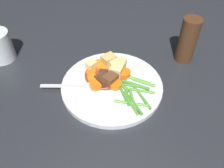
{
  "coord_description": "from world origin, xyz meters",
  "views": [
    {
      "loc": [
        -0.3,
        0.31,
        0.45
      ],
      "look_at": [
        0.0,
        0.0,
        0.01
      ],
      "focal_mm": 37.15,
      "sensor_mm": 36.0,
      "label": 1
    }
  ],
  "objects": [
    {
      "name": "meat_chunk_4",
      "position": [
        0.03,
        0.01,
        0.02
      ],
      "size": [
        0.03,
        0.02,
        0.02
      ],
      "primitive_type": "cube",
      "rotation": [
        0.0,
        0.0,
        1.46
      ],
      "color": "#56331E",
      "rests_on": "dinner_plate"
    },
    {
      "name": "stew_sauce",
      "position": [
        0.04,
        -0.01,
        0.01
      ],
      "size": [
        0.12,
        0.12,
        0.0
      ],
      "primitive_type": "cylinder",
      "color": "#93381E",
      "rests_on": "dinner_plate"
    },
    {
      "name": "meat_chunk_3",
      "position": [
        0.06,
        -0.06,
        0.02
      ],
      "size": [
        0.03,
        0.03,
        0.02
      ],
      "primitive_type": "cube",
      "rotation": [
        0.0,
        0.0,
        5.47
      ],
      "color": "#4C2B19",
      "rests_on": "dinner_plate"
    },
    {
      "name": "potato_chunk_1",
      "position": [
        0.06,
        -0.05,
        0.03
      ],
      "size": [
        0.04,
        0.04,
        0.03
      ],
      "primitive_type": "cube",
      "rotation": [
        0.0,
        0.0,
        4.56
      ],
      "color": "#DBBC6B",
      "rests_on": "dinner_plate"
    },
    {
      "name": "carrot_slice_6",
      "position": [
        0.06,
        -0.02,
        0.02
      ],
      "size": [
        0.04,
        0.04,
        0.01
      ],
      "primitive_type": "cylinder",
      "rotation": [
        0.0,
        0.0,
        5.77
      ],
      "color": "orange",
      "rests_on": "dinner_plate"
    },
    {
      "name": "green_bean_12",
      "position": [
        -0.1,
        -0.01,
        0.02
      ],
      "size": [
        0.05,
        0.03,
        0.01
      ],
      "primitive_type": "cylinder",
      "rotation": [
        0.0,
        1.57,
        2.78
      ],
      "color": "#599E38",
      "rests_on": "dinner_plate"
    },
    {
      "name": "potato_chunk_4",
      "position": [
        0.02,
        -0.04,
        0.03
      ],
      "size": [
        0.05,
        0.05,
        0.03
      ],
      "primitive_type": "cube",
      "rotation": [
        0.0,
        0.0,
        3.57
      ],
      "color": "#EAD68C",
      "rests_on": "dinner_plate"
    },
    {
      "name": "fork",
      "position": [
        0.06,
        0.07,
        0.02
      ],
      "size": [
        0.14,
        0.13,
        0.0
      ],
      "color": "silver",
      "rests_on": "dinner_plate"
    },
    {
      "name": "potato_chunk_2",
      "position": [
        0.04,
        -0.05,
        0.03
      ],
      "size": [
        0.03,
        0.03,
        0.03
      ],
      "primitive_type": "cube",
      "rotation": [
        0.0,
        0.0,
        1.12
      ],
      "color": "#E5CC7A",
      "rests_on": "dinner_plate"
    },
    {
      "name": "green_bean_3",
      "position": [
        -0.06,
        -0.06,
        0.02
      ],
      "size": [
        0.06,
        0.03,
        0.01
      ],
      "primitive_type": "cylinder",
      "rotation": [
        0.0,
        1.57,
        3.48
      ],
      "color": "#66AD42",
      "rests_on": "dinner_plate"
    },
    {
      "name": "green_bean_10",
      "position": [
        -0.02,
        -0.01,
        0.02
      ],
      "size": [
        0.07,
        0.02,
        0.01
      ],
      "primitive_type": "cylinder",
      "rotation": [
        0.0,
        1.57,
        2.91
      ],
      "color": "#599E38",
      "rests_on": "dinner_plate"
    },
    {
      "name": "meat_chunk_2",
      "position": [
        0.04,
        -0.01,
        0.02
      ],
      "size": [
        0.03,
        0.03,
        0.02
      ],
      "primitive_type": "cube",
      "rotation": [
        0.0,
        0.0,
        3.76
      ],
      "color": "#4C2B19",
      "rests_on": "dinner_plate"
    },
    {
      "name": "green_bean_0",
      "position": [
        -0.07,
        -0.03,
        0.02
      ],
      "size": [
        0.07,
        0.05,
        0.01
      ],
      "primitive_type": "cylinder",
      "rotation": [
        0.0,
        1.57,
        3.69
      ],
      "color": "#599E38",
      "rests_on": "dinner_plate"
    },
    {
      "name": "carrot_slice_0",
      "position": [
        0.02,
        0.04,
        0.02
      ],
      "size": [
        0.04,
        0.04,
        0.01
      ],
      "primitive_type": "cylinder",
      "rotation": [
        0.0,
        0.0,
        1.76
      ],
      "color": "orange",
      "rests_on": "dinner_plate"
    },
    {
      "name": "green_bean_11",
      "position": [
        -0.07,
        -0.02,
        0.02
      ],
      "size": [
        0.07,
        0.03,
        0.01
      ],
      "primitive_type": "cylinder",
      "rotation": [
        0.0,
        1.57,
        2.79
      ],
      "color": "#599E38",
      "rests_on": "dinner_plate"
    },
    {
      "name": "potato_chunk_3",
      "position": [
        0.03,
        -0.06,
        0.03
      ],
      "size": [
        0.04,
        0.04,
        0.03
      ],
      "primitive_type": "cube",
      "rotation": [
        0.0,
        0.0,
        2.02
      ],
      "color": "#E5CC7A",
      "rests_on": "dinner_plate"
    },
    {
      "name": "green_bean_4",
      "position": [
        -0.06,
        0.01,
        0.02
      ],
      "size": [
        0.06,
        0.03,
        0.01
      ],
      "primitive_type": "cylinder",
      "rotation": [
        0.0,
        1.57,
        2.66
      ],
      "color": "#4C8E33",
      "rests_on": "dinner_plate"
    },
    {
      "name": "meat_chunk_0",
      "position": [
        0.01,
        0.0,
        0.03
      ],
      "size": [
        0.03,
        0.04,
        0.03
      ],
      "primitive_type": "cube",
      "rotation": [
        0.0,
        0.0,
        4.78
      ],
      "color": "brown",
      "rests_on": "dinner_plate"
    },
    {
      "name": "green_bean_9",
      "position": [
        -0.08,
        0.01,
        0.02
      ],
      "size": [
        0.08,
        0.03,
        0.01
      ],
      "primitive_type": "cylinder",
      "rotation": [
        0.0,
        1.57,
        2.8
      ],
      "color": "#4C8E33",
      "rests_on": "dinner_plate"
    },
    {
      "name": "green_bean_7",
      "position": [
        -0.08,
        0.02,
        0.02
      ],
      "size": [
        0.07,
        0.03,
        0.01
      ],
      "primitive_type": "cylinder",
      "rotation": [
        0.0,
        1.57,
        2.77
      ],
      "color": "#599E38",
      "rests_on": "dinner_plate"
    },
    {
      "name": "carrot_slice_5",
      "position": [
        0.05,
        0.03,
        0.02
      ],
      "size": [
        0.04,
        0.04,
        0.01
      ],
      "primitive_type": "cylinder",
      "rotation": [
        0.0,
        0.0,
        3.79
      ],
      "color": "orange",
      "rests_on": "dinner_plate"
    },
    {
      "name": "carrot_slice_3",
      "position": [
        0.08,
        -0.03,
        0.02
      ],
      "size": [
        0.04,
        0.04,
        0.01
      ],
      "primitive_type": "cylinder",
      "rotation": [
        0.0,
        0.0,
        1.9
      ],
      "color": "orange",
      "rests_on": "dinner_plate"
    },
    {
      "name": "green_bean_5",
      "position": [
        -0.03,
        -0.02,
        0.02
      ],
      "size": [
        0.07,
        0.05,
        0.01
      ],
      "primitive_type": "cylinder",
      "rotation": [
        0.0,
        1.57,
        3.71
      ],
      "color": "#4C8E33",
      "rests_on": "dinner_plate"
    },
    {
      "name": "dinner_plate",
      "position": [
        0.0,
        0.0,
        0.01
      ],
      "size": [
        0.27,
        0.27,
        0.01
      ],
      "primitive_type": "cylinder",
      "color": "white",
      "rests_on": "ground_plane"
    },
    {
      "name": "green_bean_6",
      "position": [
        -0.05,
        -0.04,
        0.02
      ],
      "size": [
        0.07,
        0.03,
        0.01
      ],
      "primitive_type": "cylinder",
      "rotation": [
        0.0,
        1.57,
        3.47
      ],
      "color": "#4C8E33",
      "rests_on": "dinner_plate"
    },
    {
      "name": "carrot_slice_2",
      "position": [
        0.07,
        0.01,
        0.02
      ],
      "size": [
        0.03,
        0.03,
        0.01
      ],
      "primitive_type": "cylinder",
      "rotation": [
        0.0,
        0.0,
        6.19
      ],
      "color": "orange",
      "rests_on": "dinner_plate"
    },
    {
      "name": "pepper_mill",
      "position": [
        -0.07,
        -0.24,
        0.07
      ],
      "size": [
        0.05,
        0.05,
        0.14
      ],
      "primitive_type": "cylinder",
      "color": "#4C2D19",
      "rests_on": "ground_plane"
    },
    {
      "name": "meat_chunk_1",
      "position": [
        0.01,
        0.01,
        0.03
      ],
      "size": [
        0.04,
        0.04,
        0.02
      ],
      "primitive_type": "cube",
      "rotation": [
        0.0,
        0.0,
        2.83
      ],
      "color": "#4C2B19",
      "rests_on": "dinner_plate"
    },
    {
      "name": "carrot_slice_1",
      "position": [
        0.0,
        -0.05,
        0.02
      ],
      "size": [
        0.05,
        0.05,
        0.01
      ],
      "primitive_type": "cylinder",
      "rotation": [
        0.0,
        0.0,
        5.83
      ],
      "color": "orange",
      "rests_on": "dinner_plate"
    },
    {
      "name": "green_bean_1",
      "position": [
        -0.08,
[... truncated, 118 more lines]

